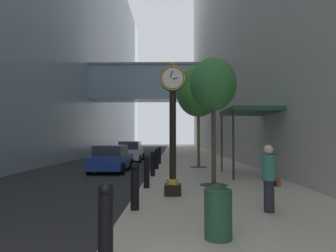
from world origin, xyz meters
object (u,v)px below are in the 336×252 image
Objects in this scene: bollard_second at (135,185)px; bollard_sixth at (159,155)px; bollard_third at (147,171)px; street_tree_mid_near at (198,92)px; car_white_near at (130,152)px; street_clock at (173,121)px; bollard_fourth at (153,163)px; car_blue_mid at (112,159)px; street_tree_near at (213,85)px; pedestrian_walking at (269,177)px; bollard_nearest at (106,221)px; bollard_fifth at (157,158)px; trash_bin at (218,210)px.

bollard_sixth is (0.00, 13.42, 0.00)m from bollard_second.
street_tree_mid_near is at bearing 71.62° from bollard_third.
car_white_near reaches higher than bollard_second.
street_tree_mid_near is (1.62, 9.17, 2.41)m from street_clock.
car_blue_mid is (-2.66, 3.05, -0.01)m from bollard_fourth.
pedestrian_walking is at bearing -78.69° from street_tree_near.
bollard_nearest is 1.00× the size of bollard_fifth.
street_clock is 15.80m from car_white_near.
pedestrian_walking is at bearing -70.80° from car_white_near.
car_white_near reaches higher than trash_bin.
car_blue_mid reaches higher than bollard_second.
bollard_nearest is 20.82m from car_white_near.
bollard_fifth is 1.00× the size of bollard_sixth.
bollard_second is at bearing -90.00° from bollard_fourth.
pedestrian_walking reaches higher than bollard_fifth.
bollard_second is 1.00× the size of bollard_fifth.
street_tree_mid_near reaches higher than bollard_fourth.
bollard_fifth is 10.80m from pedestrian_walking.
bollard_third is 5.84m from trash_bin.
bollard_nearest is 10.07m from bollard_fourth.
trash_bin is at bearing -78.45° from street_clock.
car_blue_mid is (-2.66, 13.11, -0.01)m from bollard_nearest.
bollard_second is 10.11m from car_blue_mid.
pedestrian_walking is 18.50m from car_white_near.
car_white_near reaches higher than bollard_fourth.
trash_bin is 20.00m from car_white_near.
street_tree_near is at bearing -74.50° from bollard_sixth.
street_tree_near is 0.78× the size of street_tree_mid_near.
bollard_third is at bearing 90.00° from bollard_nearest.
car_blue_mid reaches higher than bollard_fifth.
street_tree_mid_near is (2.60, 7.83, 4.19)m from bollard_third.
trash_bin is (1.84, -8.90, -0.10)m from bollard_fourth.
trash_bin is 0.24× the size of car_white_near.
bollard_fourth is (0.00, 6.71, 0.00)m from bollard_second.
street_clock is at bearing -85.07° from bollard_sixth.
pedestrian_walking is at bearing -75.78° from bollard_sixth.
street_clock reaches higher than bollard_third.
trash_bin is at bearing -96.95° from street_tree_near.
street_tree_near is 5.28m from pedestrian_walking.
bollard_sixth is (0.00, 10.07, 0.00)m from bollard_third.
street_tree_mid_near is at bearing 15.20° from car_blue_mid.
bollard_fourth is at bearing 90.00° from bollard_second.
pedestrian_walking is (3.44, -0.17, 0.25)m from bollard_second.
street_clock is 3.60× the size of bollard_fifth.
car_white_near reaches higher than bollard_nearest.
street_tree_mid_near is at bearing 76.90° from bollard_second.
street_tree_mid_near reaches higher than bollard_third.
street_tree_mid_near reaches higher than bollard_second.
street_clock reaches higher than car_blue_mid.
street_tree_mid_near is 1.56× the size of car_blue_mid.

